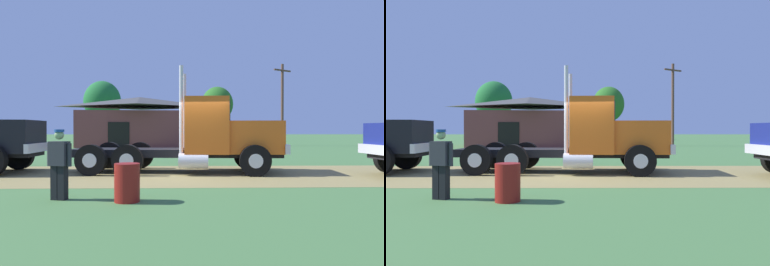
# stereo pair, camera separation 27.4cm
# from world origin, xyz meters

# --- Properties ---
(ground_plane) EXTENTS (200.00, 200.00, 0.00)m
(ground_plane) POSITION_xyz_m (0.00, 0.00, 0.00)
(ground_plane) COLOR #45733C
(dirt_track) EXTENTS (120.00, 5.68, 0.01)m
(dirt_track) POSITION_xyz_m (0.00, 0.00, 0.00)
(dirt_track) COLOR olive
(dirt_track) RESTS_ON ground_plane
(truck_foreground_white) EXTENTS (7.83, 3.07, 3.76)m
(truck_foreground_white) POSITION_xyz_m (0.61, 0.68, 1.26)
(truck_foreground_white) COLOR black
(truck_foreground_white) RESTS_ON ground_plane
(visitor_by_barrel) EXTENTS (0.58, 0.36, 1.57)m
(visitor_by_barrel) POSITION_xyz_m (-3.07, -4.32, 0.84)
(visitor_by_barrel) COLOR #2D2D33
(visitor_by_barrel) RESTS_ON ground_plane
(steel_barrel) EXTENTS (0.55, 0.55, 0.83)m
(steel_barrel) POSITION_xyz_m (-1.52, -4.58, 0.42)
(steel_barrel) COLOR maroon
(steel_barrel) RESTS_ON ground_plane
(shed_building) EXTENTS (11.71, 7.72, 4.63)m
(shed_building) POSITION_xyz_m (-4.36, 21.40, 2.23)
(shed_building) COLOR brown
(shed_building) RESTS_ON ground_plane
(utility_pole_near) EXTENTS (1.95, 1.27, 7.81)m
(utility_pole_near) POSITION_xyz_m (9.22, 21.29, 4.15)
(utility_pole_near) COLOR brown
(utility_pole_near) RESTS_ON ground_plane
(tree_left) EXTENTS (5.59, 5.59, 8.92)m
(tree_left) POSITION_xyz_m (-12.50, 41.91, 5.83)
(tree_left) COLOR #513823
(tree_left) RESTS_ON ground_plane
(tree_mid) EXTENTS (4.84, 4.84, 8.09)m
(tree_mid) POSITION_xyz_m (5.01, 41.73, 5.41)
(tree_mid) COLOR #513823
(tree_mid) RESTS_ON ground_plane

